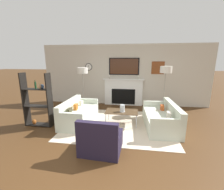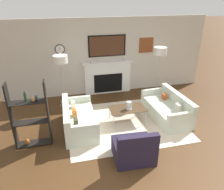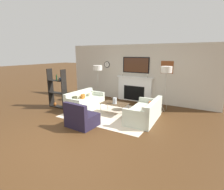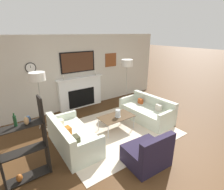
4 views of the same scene
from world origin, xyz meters
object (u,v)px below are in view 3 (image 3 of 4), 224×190
Objects in this scene: couch_right at (145,113)px; shelf_unit at (57,90)px; armchair at (81,118)px; coffee_table at (115,104)px; floor_lamp_left at (98,68)px; floor_lamp_right at (166,70)px; couch_left at (85,102)px; hurricane_candle at (115,101)px.

couch_right is 1.08× the size of shelf_unit.
coffee_table is (0.33, 1.57, 0.14)m from armchair.
floor_lamp_right reaches higher than floor_lamp_left.
shelf_unit is (-0.82, -1.86, -0.81)m from floor_lamp_left.
coffee_table is at bearing 2.31° from couch_left.
armchair reaches higher than coffee_table.
hurricane_candle is at bearing 76.86° from armchair.
floor_lamp_right is at bearing 26.06° from couch_left.
floor_lamp_left is at bearing 115.21° from armchair.
hurricane_candle is (1.45, 0.02, 0.26)m from couch_left.
floor_lamp_left is at bearing 140.85° from hurricane_candle.
floor_lamp_left is (-1.73, 1.39, 1.18)m from coffee_table.
floor_lamp_right reaches higher than couch_left.
shelf_unit is at bearing -155.51° from floor_lamp_right.
floor_lamp_left is (-1.39, 2.96, 1.31)m from armchair.
couch_right is (2.65, 0.00, -0.01)m from couch_left.
floor_lamp_right is (1.87, 2.96, 1.38)m from armchair.
shelf_unit is at bearing -170.44° from hurricane_candle.
couch_right reaches higher than hurricane_candle.
couch_left is 1.03× the size of shelf_unit.
floor_lamp_left reaches higher than shelf_unit.
armchair is 0.56× the size of shelf_unit.
couch_left is 7.60× the size of hurricane_candle.
couch_right is 0.99× the size of floor_lamp_right.
couch_left is 0.95× the size of couch_right.
floor_lamp_right reaches higher than armchair.
coffee_table is at bearing 122.17° from hurricane_candle.
floor_lamp_right is (3.26, 0.00, 0.07)m from floor_lamp_left.
floor_lamp_left is 3.26m from floor_lamp_right.
floor_lamp_left reaches higher than couch_right.
couch_right is 3.54m from floor_lamp_left.
armchair is 1.61m from coffee_table.
couch_left is 3.57m from floor_lamp_right.
couch_right is 1.23m from hurricane_candle.
armchair is at bearing -103.14° from hurricane_candle.
shelf_unit reaches higher than couch_left.
couch_left is 0.94× the size of floor_lamp_right.
couch_left is at bearing -153.94° from floor_lamp_right.
couch_left reaches higher than hurricane_candle.
hurricane_candle is (0.02, -0.04, 0.13)m from coffee_table.
hurricane_candle is at bearing -136.63° from floor_lamp_right.
hurricane_candle is at bearing 9.56° from shelf_unit.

